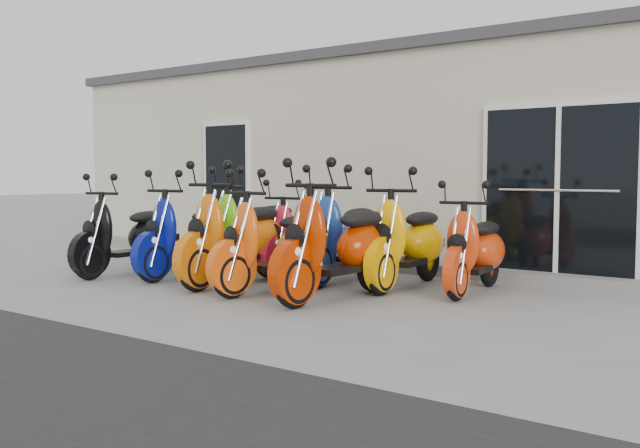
{
  "coord_description": "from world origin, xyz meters",
  "views": [
    {
      "loc": [
        5.55,
        -6.89,
        1.4
      ],
      "look_at": [
        0.0,
        0.6,
        0.75
      ],
      "focal_mm": 40.0,
      "sensor_mm": 36.0,
      "label": 1
    }
  ],
  "objects_px": {
    "scooter_back_blue": "(345,223)",
    "scooter_back_extra": "(475,237)",
    "scooter_front_orange_a": "(237,223)",
    "scooter_back_green": "(252,219)",
    "scooter_front_red": "(339,229)",
    "scooter_back_red": "(299,227)",
    "scooter_front_blue": "(190,223)",
    "scooter_front_black": "(127,224)",
    "scooter_back_yellow": "(408,227)",
    "scooter_front_orange_b": "(277,230)"
  },
  "relations": [
    {
      "from": "scooter_front_blue",
      "to": "scooter_back_green",
      "type": "xyz_separation_m",
      "value": [
        0.28,
        0.94,
        0.03
      ]
    },
    {
      "from": "scooter_back_extra",
      "to": "scooter_front_orange_a",
      "type": "bearing_deg",
      "value": -162.69
    },
    {
      "from": "scooter_back_green",
      "to": "scooter_front_orange_a",
      "type": "bearing_deg",
      "value": -53.48
    },
    {
      "from": "scooter_front_black",
      "to": "scooter_front_red",
      "type": "bearing_deg",
      "value": -1.52
    },
    {
      "from": "scooter_front_black",
      "to": "scooter_back_blue",
      "type": "distance_m",
      "value": 3.08
    },
    {
      "from": "scooter_back_yellow",
      "to": "scooter_back_extra",
      "type": "xyz_separation_m",
      "value": [
        0.85,
        0.11,
        -0.08
      ]
    },
    {
      "from": "scooter_front_black",
      "to": "scooter_back_blue",
      "type": "height_order",
      "value": "scooter_back_blue"
    },
    {
      "from": "scooter_front_orange_b",
      "to": "scooter_back_green",
      "type": "height_order",
      "value": "scooter_back_green"
    },
    {
      "from": "scooter_front_black",
      "to": "scooter_back_red",
      "type": "height_order",
      "value": "scooter_front_black"
    },
    {
      "from": "scooter_front_orange_b",
      "to": "scooter_back_extra",
      "type": "relative_size",
      "value": 1.1
    },
    {
      "from": "scooter_back_green",
      "to": "scooter_back_yellow",
      "type": "height_order",
      "value": "scooter_back_green"
    },
    {
      "from": "scooter_front_orange_a",
      "to": "scooter_back_blue",
      "type": "bearing_deg",
      "value": 44.56
    },
    {
      "from": "scooter_back_blue",
      "to": "scooter_front_orange_a",
      "type": "bearing_deg",
      "value": -140.34
    },
    {
      "from": "scooter_front_orange_a",
      "to": "scooter_back_extra",
      "type": "bearing_deg",
      "value": 20.41
    },
    {
      "from": "scooter_back_red",
      "to": "scooter_front_blue",
      "type": "bearing_deg",
      "value": -140.4
    },
    {
      "from": "scooter_front_orange_a",
      "to": "scooter_back_extra",
      "type": "relative_size",
      "value": 1.18
    },
    {
      "from": "scooter_front_blue",
      "to": "scooter_back_blue",
      "type": "height_order",
      "value": "scooter_back_blue"
    },
    {
      "from": "scooter_front_orange_b",
      "to": "scooter_back_red",
      "type": "distance_m",
      "value": 1.48
    },
    {
      "from": "scooter_back_red",
      "to": "scooter_back_yellow",
      "type": "xyz_separation_m",
      "value": [
        1.78,
        -0.11,
        0.08
      ]
    },
    {
      "from": "scooter_front_black",
      "to": "scooter_back_yellow",
      "type": "xyz_separation_m",
      "value": [
        3.71,
        1.32,
        0.04
      ]
    },
    {
      "from": "scooter_front_orange_b",
      "to": "scooter_back_green",
      "type": "xyz_separation_m",
      "value": [
        -1.46,
        1.19,
        0.03
      ]
    },
    {
      "from": "scooter_back_red",
      "to": "scooter_back_green",
      "type": "bearing_deg",
      "value": -176.67
    },
    {
      "from": "scooter_front_blue",
      "to": "scooter_front_red",
      "type": "distance_m",
      "value": 2.64
    },
    {
      "from": "scooter_back_green",
      "to": "scooter_back_blue",
      "type": "bearing_deg",
      "value": 3.3
    },
    {
      "from": "scooter_front_orange_a",
      "to": "scooter_back_blue",
      "type": "xyz_separation_m",
      "value": [
        0.96,
        1.03,
        -0.02
      ]
    },
    {
      "from": "scooter_front_orange_a",
      "to": "scooter_front_orange_b",
      "type": "relative_size",
      "value": 1.07
    },
    {
      "from": "scooter_front_black",
      "to": "scooter_back_yellow",
      "type": "distance_m",
      "value": 3.94
    },
    {
      "from": "scooter_front_orange_a",
      "to": "scooter_back_yellow",
      "type": "distance_m",
      "value": 2.16
    },
    {
      "from": "scooter_front_orange_b",
      "to": "scooter_back_yellow",
      "type": "relative_size",
      "value": 0.98
    },
    {
      "from": "scooter_front_red",
      "to": "scooter_back_red",
      "type": "relative_size",
      "value": 1.19
    },
    {
      "from": "scooter_front_red",
      "to": "scooter_back_blue",
      "type": "xyz_separation_m",
      "value": [
        -0.72,
        1.16,
        -0.03
      ]
    },
    {
      "from": "scooter_front_blue",
      "to": "scooter_front_red",
      "type": "relative_size",
      "value": 0.92
    },
    {
      "from": "scooter_front_orange_a",
      "to": "scooter_back_green",
      "type": "height_order",
      "value": "scooter_front_orange_a"
    },
    {
      "from": "scooter_back_extra",
      "to": "scooter_back_blue",
      "type": "bearing_deg",
      "value": 178.39
    },
    {
      "from": "scooter_front_orange_b",
      "to": "scooter_back_blue",
      "type": "relative_size",
      "value": 0.96
    },
    {
      "from": "scooter_front_orange_b",
      "to": "scooter_back_red",
      "type": "xyz_separation_m",
      "value": [
        -0.69,
        1.31,
        -0.07
      ]
    },
    {
      "from": "scooter_front_blue",
      "to": "scooter_back_green",
      "type": "relative_size",
      "value": 0.96
    },
    {
      "from": "scooter_front_red",
      "to": "scooter_back_blue",
      "type": "height_order",
      "value": "scooter_front_red"
    },
    {
      "from": "scooter_front_red",
      "to": "scooter_back_extra",
      "type": "relative_size",
      "value": 1.19
    },
    {
      "from": "scooter_back_green",
      "to": "scooter_back_extra",
      "type": "xyz_separation_m",
      "value": [
        3.4,
        0.12,
        -0.09
      ]
    },
    {
      "from": "scooter_back_green",
      "to": "scooter_back_extra",
      "type": "distance_m",
      "value": 3.41
    },
    {
      "from": "scooter_front_red",
      "to": "scooter_back_blue",
      "type": "distance_m",
      "value": 1.37
    },
    {
      "from": "scooter_back_blue",
      "to": "scooter_back_extra",
      "type": "relative_size",
      "value": 1.14
    },
    {
      "from": "scooter_front_blue",
      "to": "scooter_front_orange_a",
      "type": "relative_size",
      "value": 0.93
    },
    {
      "from": "scooter_back_green",
      "to": "scooter_back_yellow",
      "type": "relative_size",
      "value": 1.02
    },
    {
      "from": "scooter_front_black",
      "to": "scooter_front_blue",
      "type": "xyz_separation_m",
      "value": [
        0.88,
        0.36,
        0.02
      ]
    },
    {
      "from": "scooter_front_black",
      "to": "scooter_front_red",
      "type": "height_order",
      "value": "scooter_front_red"
    },
    {
      "from": "scooter_back_extra",
      "to": "scooter_back_yellow",
      "type": "bearing_deg",
      "value": -178.55
    },
    {
      "from": "scooter_back_blue",
      "to": "scooter_back_extra",
      "type": "height_order",
      "value": "scooter_back_blue"
    },
    {
      "from": "scooter_front_black",
      "to": "scooter_back_extra",
      "type": "relative_size",
      "value": 1.06
    }
  ]
}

